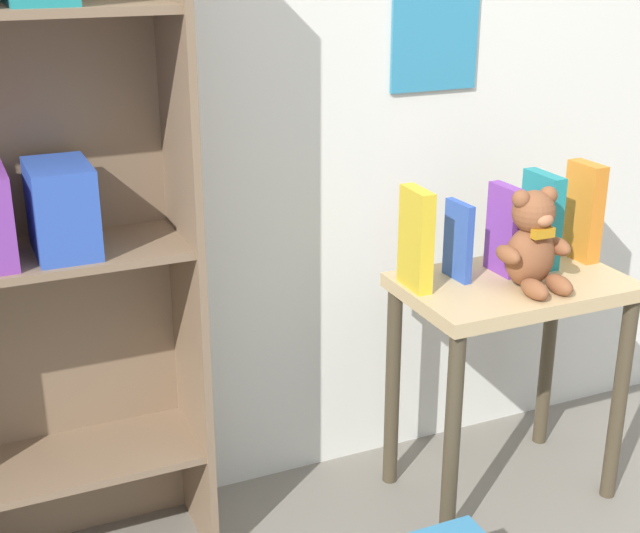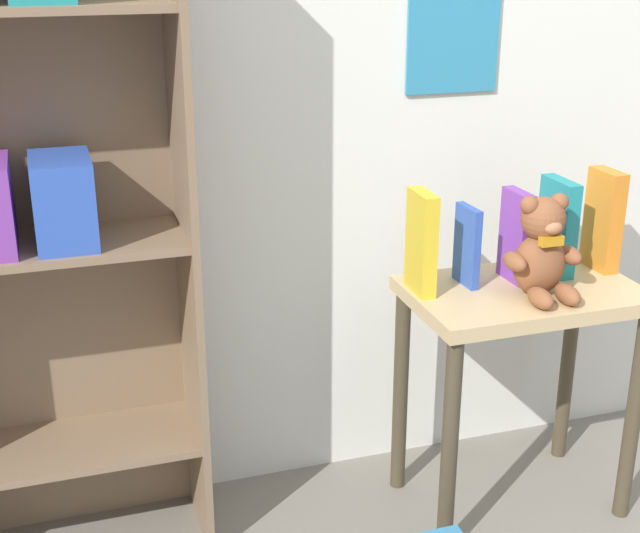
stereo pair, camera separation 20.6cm
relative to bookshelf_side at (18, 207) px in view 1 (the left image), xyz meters
name	(u,v)px [view 1 (the left image)]	position (x,y,z in m)	size (l,w,h in m)	color
wall_back	(409,12)	(1.01, 0.15, 0.35)	(4.80, 0.07, 2.50)	silver
bookshelf_side	(18,207)	(0.00, 0.00, 0.00)	(0.71, 0.28, 1.59)	#7F664C
display_table	(510,323)	(1.15, -0.19, -0.40)	(0.57, 0.36, 0.62)	tan
teddy_bear	(533,243)	(1.16, -0.24, -0.17)	(0.19, 0.17, 0.25)	brown
book_standing_yellow	(416,239)	(0.89, -0.13, -0.15)	(0.04, 0.12, 0.25)	gold
book_standing_blue	(458,241)	(1.02, -0.12, -0.18)	(0.02, 0.10, 0.20)	#2D51B7
book_standing_purple	(504,230)	(1.15, -0.13, -0.16)	(0.03, 0.11, 0.23)	purple
book_standing_teal	(541,219)	(1.28, -0.11, -0.16)	(0.04, 0.14, 0.24)	teal
book_standing_orange	(583,211)	(1.40, -0.12, -0.15)	(0.04, 0.11, 0.26)	orange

